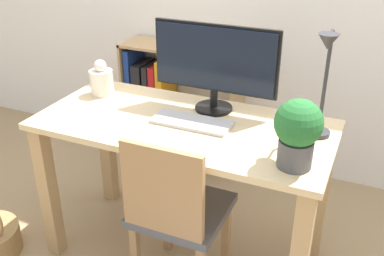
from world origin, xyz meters
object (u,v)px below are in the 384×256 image
object	(u,v)px
desk_lamp	(325,76)
potted_plant	(298,131)
chair	(176,210)
monitor	(215,62)
keyboard	(191,123)
vase	(101,80)
bookshelf	(164,108)

from	to	relation	value
desk_lamp	potted_plant	distance (m)	0.28
chair	monitor	bearing A→B (deg)	82.40
monitor	keyboard	xyz separation A→B (m)	(-0.03, -0.19, -0.23)
monitor	keyboard	size ratio (longest dim) A/B	1.66
keyboard	chair	size ratio (longest dim) A/B	0.44
desk_lamp	potted_plant	bearing A→B (deg)	-99.41
potted_plant	vase	bearing A→B (deg)	163.81
chair	bookshelf	size ratio (longest dim) A/B	1.01
keyboard	chair	xyz separation A→B (m)	(0.03, -0.23, -0.32)
monitor	potted_plant	bearing A→B (deg)	-37.93
vase	bookshelf	size ratio (longest dim) A/B	0.23
keyboard	potted_plant	bearing A→B (deg)	-18.84
desk_lamp	chair	distance (m)	0.85
monitor	vase	size ratio (longest dim) A/B	3.25
keyboard	potted_plant	world-z (taller)	potted_plant
monitor	keyboard	world-z (taller)	monitor
keyboard	desk_lamp	bearing A→B (deg)	7.48
vase	chair	distance (m)	0.81
monitor	vase	xyz separation A→B (m)	(-0.61, -0.05, -0.16)
monitor	keyboard	distance (m)	0.31
monitor	vase	bearing A→B (deg)	-174.94
monitor	desk_lamp	size ratio (longest dim) A/B	1.29
keyboard	monitor	bearing A→B (deg)	79.87
potted_plant	keyboard	bearing A→B (deg)	161.16
desk_lamp	chair	bearing A→B (deg)	-149.35
monitor	bookshelf	distance (m)	1.15
desk_lamp	bookshelf	size ratio (longest dim) A/B	0.57
keyboard	chair	world-z (taller)	chair
keyboard	vase	world-z (taller)	vase
vase	bookshelf	bearing A→B (deg)	92.73
keyboard	bookshelf	bearing A→B (deg)	124.11
vase	desk_lamp	distance (m)	1.14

